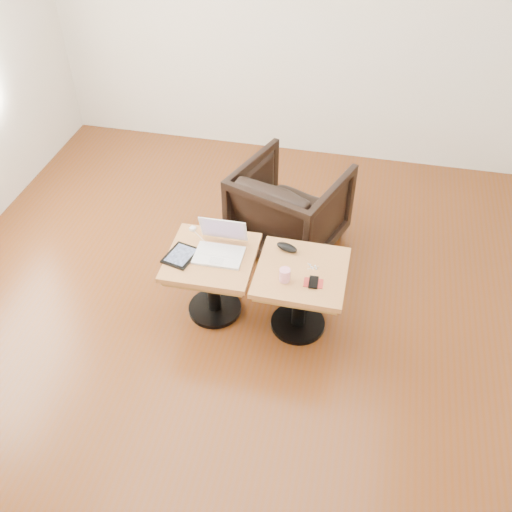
% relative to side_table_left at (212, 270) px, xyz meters
% --- Properties ---
extents(room_shell, '(4.52, 4.52, 2.71)m').
position_rel_side_table_left_xyz_m(room_shell, '(0.17, 0.01, 0.96)').
color(room_shell, '#572D16').
rests_on(room_shell, ground).
extents(side_table_left, '(0.58, 0.58, 0.52)m').
position_rel_side_table_left_xyz_m(side_table_left, '(0.00, 0.00, 0.00)').
color(side_table_left, black).
rests_on(side_table_left, ground).
extents(side_table_right, '(0.57, 0.57, 0.52)m').
position_rel_side_table_left_xyz_m(side_table_right, '(0.60, -0.01, 0.00)').
color(side_table_right, black).
rests_on(side_table_right, ground).
extents(laptop, '(0.32, 0.29, 0.22)m').
position_rel_side_table_left_xyz_m(laptop, '(0.05, 0.05, 0.17)').
color(laptop, white).
rests_on(laptop, side_table_left).
extents(tablet, '(0.22, 0.26, 0.02)m').
position_rel_side_table_left_xyz_m(tablet, '(-0.19, -0.06, 0.14)').
color(tablet, black).
rests_on(tablet, side_table_left).
extents(charging_adapter, '(0.05, 0.05, 0.02)m').
position_rel_side_table_left_xyz_m(charging_adapter, '(-0.19, 0.22, 0.14)').
color(charging_adapter, white).
rests_on(charging_adapter, side_table_left).
extents(glasses_case, '(0.16, 0.11, 0.05)m').
position_rel_side_table_left_xyz_m(glasses_case, '(0.47, 0.16, 0.15)').
color(glasses_case, black).
rests_on(glasses_case, side_table_right).
extents(striped_cup, '(0.08, 0.08, 0.09)m').
position_rel_side_table_left_xyz_m(striped_cup, '(0.51, -0.13, 0.17)').
color(striped_cup, '#F2487F').
rests_on(striped_cup, side_table_right).
extents(earbuds_tangle, '(0.07, 0.05, 0.01)m').
position_rel_side_table_left_xyz_m(earbuds_tangle, '(0.66, 0.03, 0.14)').
color(earbuds_tangle, white).
rests_on(earbuds_tangle, side_table_right).
extents(phone_on_sleeve, '(0.12, 0.11, 0.01)m').
position_rel_side_table_left_xyz_m(phone_on_sleeve, '(0.69, -0.12, 0.14)').
color(phone_on_sleeve, maroon).
rests_on(phone_on_sleeve, side_table_right).
extents(armchair, '(0.95, 0.97, 0.69)m').
position_rel_side_table_left_xyz_m(armchair, '(0.38, 0.84, -0.04)').
color(armchair, black).
rests_on(armchair, ground).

